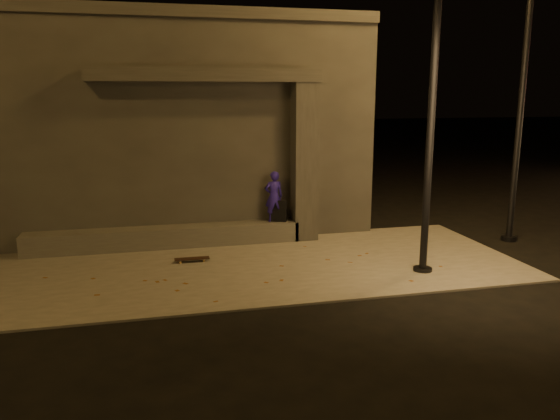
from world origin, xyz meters
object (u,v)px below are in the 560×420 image
object	(u,v)px
skateboarder	(274,196)
skateboard	(192,259)
street_lamp_0	(436,43)
column	(304,162)
backpack	(279,214)

from	to	relation	value
skateboarder	skateboard	bearing A→B (deg)	29.86
skateboard	street_lamp_0	world-z (taller)	street_lamp_0
street_lamp_0	skateboard	bearing A→B (deg)	159.55
skateboarder	column	bearing A→B (deg)	177.62
column	skateboard	xyz separation A→B (m)	(-2.72, -1.26, -1.74)
backpack	street_lamp_0	distance (m)	5.10
backpack	skateboard	size ratio (longest dim) A/B	0.71
column	skateboarder	xyz separation A→B (m)	(-0.72, 0.00, -0.76)
column	backpack	distance (m)	1.32
skateboarder	backpack	size ratio (longest dim) A/B	2.34
skateboard	column	bearing A→B (deg)	25.12
skateboard	skateboarder	bearing A→B (deg)	32.49
street_lamp_0	backpack	bearing A→B (deg)	127.21
skateboarder	skateboard	size ratio (longest dim) A/B	1.67
column	backpack	world-z (taller)	column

